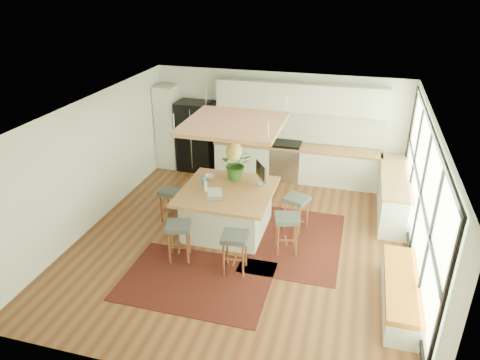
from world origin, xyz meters
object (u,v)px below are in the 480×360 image
(stool_near_right, at_px, (235,255))
(laptop, at_px, (214,194))
(fridge, at_px, (196,136))
(monitor, at_px, (261,173))
(stool_left_side, at_px, (171,205))
(stool_right_back, at_px, (296,214))
(microwave, at_px, (233,133))
(island_plant, at_px, (236,167))
(island, at_px, (228,210))
(stool_right_front, at_px, (286,235))
(stool_near_left, at_px, (179,242))

(stool_near_right, xyz_separation_m, laptop, (-0.67, 0.90, 0.70))
(fridge, height_order, monitor, fridge)
(stool_left_side, bearing_deg, fridge, 98.84)
(stool_left_side, bearing_deg, stool_right_back, 6.55)
(laptop, xyz_separation_m, microwave, (-0.58, 3.31, 0.07))
(fridge, height_order, stool_right_back, fridge)
(laptop, bearing_deg, island_plant, 66.24)
(stool_left_side, height_order, island_plant, island_plant)
(island, distance_m, stool_right_back, 1.43)
(laptop, distance_m, monitor, 1.14)
(island, height_order, microwave, microwave)
(island, relative_size, stool_right_front, 2.39)
(fridge, height_order, microwave, fridge)
(island, height_order, stool_left_side, island)
(fridge, xyz_separation_m, laptop, (1.61, -3.31, 0.12))
(stool_near_right, relative_size, microwave, 1.31)
(fridge, distance_m, microwave, 1.05)
(stool_near_left, bearing_deg, stool_near_right, -5.14)
(stool_right_back, distance_m, laptop, 1.85)
(monitor, distance_m, island_plant, 0.59)
(stool_near_left, xyz_separation_m, monitor, (1.17, 1.67, 0.83))
(stool_near_left, relative_size, stool_right_front, 0.97)
(laptop, bearing_deg, stool_right_back, 13.77)
(stool_right_front, relative_size, microwave, 1.31)
(fridge, bearing_deg, stool_near_right, -60.53)
(fridge, height_order, stool_left_side, fridge)
(stool_near_left, height_order, island_plant, island_plant)
(island_plant, bearing_deg, laptop, -98.43)
(stool_near_left, relative_size, laptop, 2.47)
(stool_right_front, bearing_deg, monitor, 128.99)
(stool_near_left, height_order, stool_right_back, stool_right_back)
(stool_right_back, xyz_separation_m, stool_left_side, (-2.68, -0.31, 0.00))
(stool_near_left, bearing_deg, monitor, 55.01)
(stool_right_front, relative_size, monitor, 1.45)
(microwave, bearing_deg, stool_near_left, -95.30)
(monitor, distance_m, microwave, 2.76)
(stool_right_front, bearing_deg, stool_near_right, -131.61)
(stool_near_left, distance_m, stool_left_side, 1.51)
(fridge, xyz_separation_m, island_plant, (1.76, -2.28, 0.27))
(stool_right_front, bearing_deg, stool_near_left, -157.73)
(stool_right_back, relative_size, microwave, 1.29)
(laptop, bearing_deg, microwave, 84.57)
(monitor, bearing_deg, laptop, -73.18)
(fridge, distance_m, monitor, 3.39)
(stool_right_back, distance_m, monitor, 1.14)
(stool_near_left, xyz_separation_m, stool_right_back, (1.95, 1.63, 0.00))
(fridge, relative_size, stool_near_left, 2.49)
(fridge, height_order, stool_near_left, fridge)
(island, xyz_separation_m, island_plant, (0.03, 0.59, 0.73))
(stool_right_back, relative_size, island_plant, 1.13)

